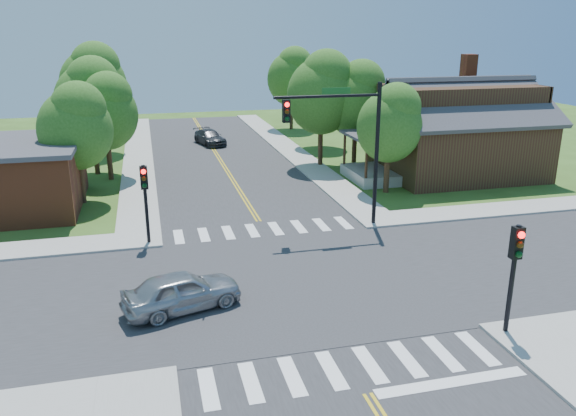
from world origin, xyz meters
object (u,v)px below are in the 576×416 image
object	(u,v)px
car_silver	(182,292)
signal_mast_ne	(345,133)
signal_pole_se	(515,260)
car_dgrey	(210,138)
signal_pole_nw	(145,190)
house_ne	(457,126)

from	to	relation	value
car_silver	signal_mast_ne	bearing A→B (deg)	-67.07
signal_pole_se	car_dgrey	world-z (taller)	signal_pole_se
car_silver	signal_pole_nw	bearing A→B (deg)	-7.48
signal_mast_ne	car_silver	world-z (taller)	signal_mast_ne
car_dgrey	car_silver	bearing A→B (deg)	-113.26
signal_mast_ne	signal_pole_nw	size ratio (longest dim) A/B	1.89
signal_pole_nw	house_ne	size ratio (longest dim) A/B	0.29
house_ne	car_dgrey	size ratio (longest dim) A/B	2.82
signal_pole_nw	car_silver	distance (m)	7.22
car_silver	car_dgrey	distance (m)	30.49
signal_pole_se	car_dgrey	distance (m)	34.99
signal_pole_nw	house_ne	world-z (taller)	house_ne
car_silver	car_dgrey	xyz separation A→B (m)	(4.52, 30.15, -0.09)
signal_pole_se	house_ne	xyz separation A→B (m)	(9.51, 19.86, 0.67)
signal_pole_se	house_ne	world-z (taller)	house_ne
signal_mast_ne	signal_pole_se	size ratio (longest dim) A/B	1.89
signal_pole_nw	signal_pole_se	bearing A→B (deg)	-45.00
signal_pole_nw	signal_mast_ne	bearing A→B (deg)	0.07
house_ne	car_silver	xyz separation A→B (m)	(-19.65, -15.53, -2.61)
signal_pole_se	car_silver	world-z (taller)	signal_pole_se
signal_pole_se	signal_pole_nw	distance (m)	15.84
signal_pole_nw	house_ne	distance (m)	22.45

